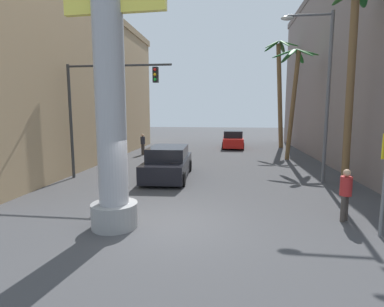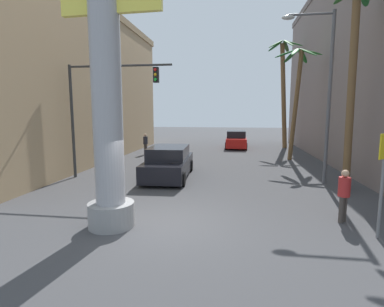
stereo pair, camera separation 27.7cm
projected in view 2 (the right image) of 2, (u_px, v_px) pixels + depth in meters
The scene contains 14 objects.
ground_plane at pixel (204, 165), 18.65m from camera, with size 91.34×91.34×0.00m, color #424244.
building_left at pixel (47, 85), 20.31m from camera, with size 9.08×21.86×10.17m.
building_right at pixel (384, 63), 18.23m from camera, with size 6.40×27.91×12.46m.
neon_sign_pole at pixel (105, 35), 7.90m from camera, with size 3.14×1.31×11.66m.
street_lamp at pixel (323, 83), 13.36m from camera, with size 2.29×0.28×7.65m.
crossing_sign at pixel (383, 170), 7.59m from camera, with size 0.47×0.47×2.77m.
traffic_light_mast at pixel (102, 98), 14.36m from camera, with size 5.11×0.32×5.52m.
car_lead at pixel (169, 163), 14.97m from camera, with size 2.24×5.01×1.56m.
car_far at pixel (236, 140), 27.48m from camera, with size 1.91×4.67×1.56m.
palm_tree_near_right at pixel (354, 60), 12.05m from camera, with size 2.71×2.44×8.40m.
palm_tree_mid_right at pixel (297, 85), 19.90m from camera, with size 3.04×2.82×7.48m.
palm_tree_far_right at pixel (284, 86), 26.85m from camera, with size 3.08×3.01×9.54m.
pedestrian_far_left at pixel (145, 143), 22.90m from camera, with size 0.48×0.48×1.61m.
pedestrian_by_sign at pixel (344, 192), 8.83m from camera, with size 0.48×0.48×1.59m.
Camera 2 is at (1.91, -8.28, 3.27)m, focal length 28.00 mm.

